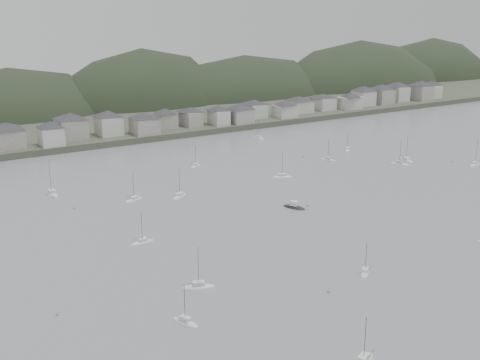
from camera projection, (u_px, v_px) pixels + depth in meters
ground at (409, 278)px, 140.99m from camera, size 900.00×900.00×0.00m
far_shore_land at (56, 106)px, 379.77m from camera, size 900.00×250.00×3.00m
forested_ridge at (78, 132)px, 365.06m from camera, size 851.55×103.94×102.57m
waterfront_town at (211, 113)px, 313.30m from camera, size 451.48×28.46×12.92m
sailboat_lead at (365, 273)px, 143.40m from camera, size 6.17×5.45×8.61m
moored_fleet at (275, 212)px, 186.25m from camera, size 244.73×178.54×13.26m
motor_launch_far at (294, 207)px, 190.57m from camera, size 5.75×8.41×3.89m
mooring_buoys at (269, 210)px, 188.37m from camera, size 177.60×106.78×0.70m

